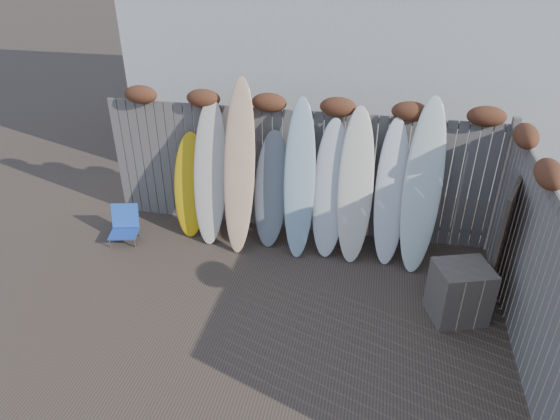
% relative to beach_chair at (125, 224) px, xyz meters
% --- Properties ---
extents(ground, '(80.00, 80.00, 0.00)m').
position_rel_beach_chair_xyz_m(ground, '(2.56, -1.54, -0.26)').
color(ground, '#493A2D').
extents(back_fence, '(6.05, 0.28, 2.24)m').
position_rel_beach_chair_xyz_m(back_fence, '(2.62, 0.85, 0.93)').
color(back_fence, slate).
rests_on(back_fence, ground).
extents(right_fence, '(0.28, 4.40, 2.24)m').
position_rel_beach_chair_xyz_m(right_fence, '(5.55, -1.29, 0.89)').
color(right_fence, slate).
rests_on(right_fence, ground).
extents(beach_chair, '(0.50, 0.53, 0.56)m').
position_rel_beach_chair_xyz_m(beach_chair, '(0.00, 0.00, 0.00)').
color(beach_chair, '#224BAE').
rests_on(beach_chair, ground).
extents(wooden_crate, '(0.79, 0.72, 0.76)m').
position_rel_beach_chair_xyz_m(wooden_crate, '(4.94, -0.84, 0.12)').
color(wooden_crate, '#645B4B').
rests_on(wooden_crate, ground).
extents(lattice_panel, '(0.42, 1.03, 1.63)m').
position_rel_beach_chair_xyz_m(lattice_panel, '(5.47, -0.19, 0.56)').
color(lattice_panel, brown).
rests_on(lattice_panel, ground).
extents(surfboard_0, '(0.56, 0.61, 1.60)m').
position_rel_beach_chair_xyz_m(surfboard_0, '(0.96, 0.49, 0.55)').
color(surfboard_0, '#EAB40C').
rests_on(surfboard_0, ground).
extents(surfboard_1, '(0.56, 0.79, 2.15)m').
position_rel_beach_chair_xyz_m(surfboard_1, '(1.32, 0.43, 0.82)').
color(surfboard_1, beige).
rests_on(surfboard_1, ground).
extents(surfboard_2, '(0.52, 0.90, 2.49)m').
position_rel_beach_chair_xyz_m(surfboard_2, '(1.81, 0.35, 0.99)').
color(surfboard_2, '#FCB57B').
rests_on(surfboard_2, ground).
extents(surfboard_3, '(0.52, 0.63, 1.74)m').
position_rel_beach_chair_xyz_m(surfboard_3, '(2.25, 0.47, 0.61)').
color(surfboard_3, gray).
rests_on(surfboard_3, ground).
extents(surfboard_4, '(0.54, 0.84, 2.26)m').
position_rel_beach_chair_xyz_m(surfboard_4, '(2.70, 0.37, 0.87)').
color(surfboard_4, '#9DB8C1').
rests_on(surfboard_4, ground).
extents(surfboard_5, '(0.51, 0.70, 1.98)m').
position_rel_beach_chair_xyz_m(surfboard_5, '(3.15, 0.42, 0.73)').
color(surfboard_5, silver).
rests_on(surfboard_5, ground).
extents(surfboard_6, '(0.56, 0.80, 2.18)m').
position_rel_beach_chair_xyz_m(surfboard_6, '(3.51, 0.39, 0.83)').
color(surfboard_6, '#EBE2C5').
rests_on(surfboard_6, ground).
extents(surfboard_7, '(0.48, 0.74, 2.05)m').
position_rel_beach_chair_xyz_m(surfboard_7, '(4.02, 0.42, 0.77)').
color(surfboard_7, white).
rests_on(surfboard_7, ground).
extents(surfboard_8, '(0.57, 0.86, 2.38)m').
position_rel_beach_chair_xyz_m(surfboard_8, '(4.43, 0.35, 0.93)').
color(surfboard_8, silver).
rests_on(surfboard_8, ground).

